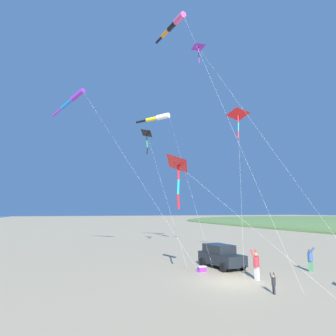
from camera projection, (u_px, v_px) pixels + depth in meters
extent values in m
plane|color=tan|center=(230.00, 282.00, 19.14)|extent=(600.00, 600.00, 0.00)
cube|color=black|center=(221.00, 258.00, 24.11)|extent=(2.17, 4.43, 0.84)
cube|color=black|center=(219.00, 248.00, 24.53)|extent=(1.82, 2.69, 0.68)
cylinder|color=black|center=(242.00, 266.00, 23.15)|extent=(0.27, 0.67, 0.66)
cylinder|color=black|center=(223.00, 268.00, 22.35)|extent=(0.27, 0.67, 0.66)
cylinder|color=black|center=(220.00, 260.00, 25.75)|extent=(0.27, 0.67, 0.66)
cylinder|color=black|center=(202.00, 262.00, 24.95)|extent=(0.27, 0.67, 0.66)
cube|color=purple|center=(202.00, 269.00, 22.52)|extent=(0.60, 0.40, 0.36)
cube|color=white|center=(202.00, 266.00, 22.55)|extent=(0.62, 0.42, 0.06)
cube|color=silver|center=(257.00, 273.00, 19.84)|extent=(0.17, 0.33, 0.84)
cylinder|color=#B72833|center=(256.00, 262.00, 19.95)|extent=(0.39, 0.39, 0.70)
sphere|color=#A37551|center=(256.00, 254.00, 20.02)|extent=(0.26, 0.26, 0.26)
cylinder|color=#B72833|center=(252.00, 254.00, 20.12)|extent=(0.11, 0.43, 0.53)
cylinder|color=#B72833|center=(256.00, 253.00, 20.25)|extent=(0.11, 0.43, 0.53)
cube|color=#232328|center=(274.00, 290.00, 16.38)|extent=(0.15, 0.21, 0.49)
cylinder|color=#232328|center=(274.00, 282.00, 16.45)|extent=(0.28, 0.28, 0.40)
sphere|color=#A37551|center=(273.00, 276.00, 16.49)|extent=(0.15, 0.15, 0.15)
cylinder|color=#232328|center=(271.00, 276.00, 16.58)|extent=(0.13, 0.25, 0.30)
cylinder|color=#232328|center=(274.00, 275.00, 16.60)|extent=(0.13, 0.25, 0.30)
cube|color=#3D7F51|center=(311.00, 266.00, 22.56)|extent=(0.29, 0.34, 0.79)
cylinder|color=#335199|center=(310.00, 257.00, 22.67)|extent=(0.49, 0.49, 0.65)
sphere|color=brown|center=(310.00, 251.00, 22.74)|extent=(0.25, 0.25, 0.25)
cylinder|color=#335199|center=(312.00, 250.00, 22.77)|extent=(0.28, 0.39, 0.49)
cylinder|color=#335199|center=(311.00, 251.00, 22.52)|extent=(0.28, 0.39, 0.49)
cylinder|color=white|center=(163.00, 116.00, 38.84)|extent=(1.60, 1.91, 0.69)
cylinder|color=yellow|center=(152.00, 119.00, 39.86)|extent=(1.44, 1.80, 0.50)
cylinder|color=black|center=(142.00, 121.00, 40.88)|extent=(1.29, 1.69, 0.31)
cylinder|color=white|center=(186.00, 174.00, 30.50)|extent=(1.71, 13.62, 16.88)
pyramid|color=red|center=(238.00, 114.00, 27.05)|extent=(1.82, 1.80, 0.82)
cylinder|color=black|center=(238.00, 115.00, 26.98)|extent=(0.81, 0.84, 0.94)
cylinder|color=red|center=(238.00, 119.00, 26.92)|extent=(0.17, 0.15, 0.73)
cylinder|color=#1EB7C6|center=(238.00, 127.00, 26.80)|extent=(0.18, 0.15, 0.74)
cylinder|color=red|center=(238.00, 135.00, 26.66)|extent=(0.20, 0.12, 0.74)
cylinder|color=white|center=(241.00, 185.00, 23.39)|extent=(3.14, 4.44, 13.35)
cylinder|color=purple|center=(78.00, 95.00, 31.58)|extent=(1.46, 2.27, 0.94)
cylinder|color=blue|center=(67.00, 104.00, 32.96)|extent=(1.32, 2.18, 0.81)
cylinder|color=purple|center=(57.00, 112.00, 34.34)|extent=(1.18, 2.09, 0.67)
cylinder|color=white|center=(131.00, 166.00, 26.00)|extent=(7.85, 11.00, 17.11)
cylinder|color=#EF4C93|center=(180.00, 18.00, 26.41)|extent=(0.67, 1.51, 0.64)
cylinder|color=black|center=(172.00, 26.00, 27.69)|extent=(0.57, 1.49, 0.54)
cylinder|color=orange|center=(166.00, 33.00, 28.96)|extent=(0.47, 1.47, 0.45)
cylinder|color=black|center=(159.00, 40.00, 30.23)|extent=(0.37, 1.46, 0.35)
cylinder|color=white|center=(230.00, 124.00, 21.01)|extent=(3.42, 8.23, 21.63)
pyramid|color=black|center=(147.00, 133.00, 35.04)|extent=(1.23, 1.89, 0.78)
cylinder|color=black|center=(147.00, 133.00, 35.01)|extent=(1.47, 0.08, 0.83)
cylinder|color=black|center=(147.00, 137.00, 34.90)|extent=(0.19, 0.23, 0.84)
cylinder|color=green|center=(147.00, 144.00, 34.74)|extent=(0.26, 0.21, 0.85)
cylinder|color=black|center=(147.00, 151.00, 34.58)|extent=(0.25, 0.22, 0.85)
cylinder|color=white|center=(163.00, 188.00, 29.30)|extent=(0.29, 10.32, 13.76)
pyramid|color=red|center=(179.00, 162.00, 20.12)|extent=(1.31, 2.21, 1.10)
cylinder|color=black|center=(178.00, 164.00, 20.07)|extent=(1.55, 0.05, 1.26)
cylinder|color=red|center=(178.00, 172.00, 19.97)|extent=(0.18, 0.21, 0.99)
cylinder|color=#1EB7C6|center=(178.00, 187.00, 19.82)|extent=(0.24, 0.26, 0.99)
cylinder|color=red|center=(178.00, 201.00, 19.75)|extent=(0.30, 0.30, 1.00)
cylinder|color=white|center=(247.00, 224.00, 17.42)|extent=(5.93, 6.89, 7.73)
pyramid|color=purple|center=(198.00, 47.00, 27.59)|extent=(1.28, 1.39, 0.37)
cylinder|color=black|center=(198.00, 47.00, 27.56)|extent=(0.84, 0.58, 0.35)
cylinder|color=purple|center=(199.00, 50.00, 27.49)|extent=(0.09, 0.14, 0.53)
cylinder|color=black|center=(199.00, 55.00, 27.39)|extent=(0.11, 0.10, 0.52)
cylinder|color=purple|center=(199.00, 60.00, 27.29)|extent=(0.12, 0.15, 0.53)
cylinder|color=white|center=(266.00, 141.00, 22.30)|extent=(5.69, 10.54, 19.83)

